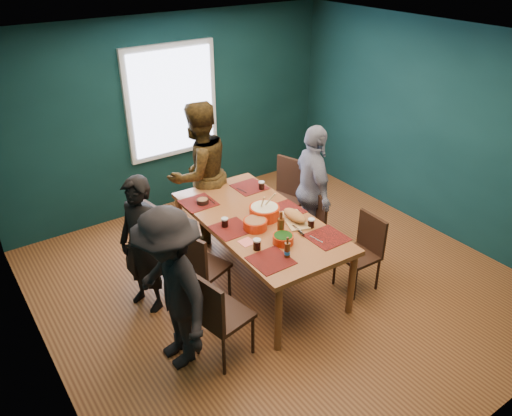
{
  "coord_description": "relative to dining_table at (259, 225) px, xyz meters",
  "views": [
    {
      "loc": [
        -2.88,
        -3.69,
        3.59
      ],
      "look_at": [
        -0.19,
        0.18,
        0.97
      ],
      "focal_mm": 35.0,
      "sensor_mm": 36.0,
      "label": 1
    }
  ],
  "objects": [
    {
      "name": "bowl_herbs",
      "position": [
        -0.07,
        -0.53,
        0.13
      ],
      "size": [
        0.21,
        0.21,
        0.09
      ],
      "color": "red",
      "rests_on": "dining_table"
    },
    {
      "name": "person_right",
      "position": [
        0.96,
        0.21,
        0.07
      ],
      "size": [
        0.71,
        1.04,
        1.64
      ],
      "primitive_type": "imported",
      "rotation": [
        0.0,
        0.0,
        1.22
      ],
      "color": "silver",
      "rests_on": "floor"
    },
    {
      "name": "cola_glass_d",
      "position": [
        -0.39,
        0.08,
        0.14
      ],
      "size": [
        0.08,
        0.08,
        0.1
      ],
      "color": "black",
      "rests_on": "dining_table"
    },
    {
      "name": "chair_left_mid",
      "position": [
        -0.79,
        -0.02,
        -0.19
      ],
      "size": [
        0.55,
        0.55,
        0.96
      ],
      "rotation": [
        0.0,
        0.0,
        0.34
      ],
      "color": "black",
      "rests_on": "floor"
    },
    {
      "name": "bowl_salad",
      "position": [
        -0.14,
        -0.14,
        0.13
      ],
      "size": [
        0.26,
        0.26,
        0.11
      ],
      "color": "red",
      "rests_on": "dining_table"
    },
    {
      "name": "napkin_b",
      "position": [
        -0.37,
        -0.31,
        0.08
      ],
      "size": [
        0.15,
        0.15,
        0.0
      ],
      "primitive_type": "cube",
      "rotation": [
        0.0,
        0.0,
        0.05
      ],
      "color": "#FF736B",
      "rests_on": "dining_table"
    },
    {
      "name": "person_near_left",
      "position": [
        -1.34,
        -0.55,
        0.06
      ],
      "size": [
        0.62,
        1.06,
        1.62
      ],
      "primitive_type": "imported",
      "rotation": [
        0.0,
        0.0,
        4.73
      ],
      "color": "black",
      "rests_on": "floor"
    },
    {
      "name": "cutting_board",
      "position": [
        0.3,
        -0.25,
        0.13
      ],
      "size": [
        0.35,
        0.55,
        0.12
      ],
      "rotation": [
        0.0,
        0.0,
        -0.34
      ],
      "color": "tan",
      "rests_on": "dining_table"
    },
    {
      "name": "chair_left_far",
      "position": [
        -0.86,
        0.69,
        -0.15
      ],
      "size": [
        0.53,
        0.53,
        1.03
      ],
      "rotation": [
        0.0,
        0.0,
        0.15
      ],
      "color": "black",
      "rests_on": "floor"
    },
    {
      "name": "bowl_dumpling",
      "position": [
        0.07,
        -0.0,
        0.15
      ],
      "size": [
        0.34,
        0.34,
        0.31
      ],
      "color": "red",
      "rests_on": "dining_table"
    },
    {
      "name": "cola_glass_a",
      "position": [
        -0.36,
        -0.47,
        0.14
      ],
      "size": [
        0.08,
        0.08,
        0.11
      ],
      "color": "black",
      "rests_on": "dining_table"
    },
    {
      "name": "dining_table",
      "position": [
        0.0,
        0.0,
        0.0
      ],
      "size": [
        1.17,
        2.22,
        0.83
      ],
      "rotation": [
        0.0,
        0.0,
        -0.03
      ],
      "color": "brown",
      "rests_on": "floor"
    },
    {
      "name": "napkin_a",
      "position": [
        0.36,
        0.06,
        0.08
      ],
      "size": [
        0.17,
        0.17,
        0.0
      ],
      "primitive_type": "cube",
      "rotation": [
        0.0,
        0.0,
        0.39
      ],
      "color": "#FF736B",
      "rests_on": "dining_table"
    },
    {
      "name": "person_back",
      "position": [
        -0.06,
        1.22,
        0.18
      ],
      "size": [
        1.01,
        0.85,
        1.85
      ],
      "primitive_type": "imported",
      "rotation": [
        0.0,
        0.0,
        3.31
      ],
      "color": "black",
      "rests_on": "floor"
    },
    {
      "name": "room",
      "position": [
        0.16,
        0.1,
        0.62
      ],
      "size": [
        5.01,
        5.01,
        2.71
      ],
      "color": "#9B5B2D",
      "rests_on": "ground"
    },
    {
      "name": "beer_bottle_b",
      "position": [
        -0.01,
        -0.41,
        0.19
      ],
      "size": [
        0.07,
        0.07,
        0.28
      ],
      "color": "#4B230D",
      "rests_on": "dining_table"
    },
    {
      "name": "napkin_c",
      "position": [
        0.34,
        -0.74,
        0.08
      ],
      "size": [
        0.16,
        0.16,
        0.0
      ],
      "primitive_type": "cube",
      "rotation": [
        0.0,
        0.0,
        -0.05
      ],
      "color": "#FF736B",
      "rests_on": "dining_table"
    },
    {
      "name": "chair_right_near",
      "position": [
        0.93,
        -0.73,
        -0.24
      ],
      "size": [
        0.41,
        0.41,
        0.88
      ],
      "rotation": [
        0.0,
        0.0,
        -0.03
      ],
      "color": "black",
      "rests_on": "floor"
    },
    {
      "name": "cola_glass_c",
      "position": [
        0.45,
        0.58,
        0.13
      ],
      "size": [
        0.07,
        0.07,
        0.1
      ],
      "color": "black",
      "rests_on": "dining_table"
    },
    {
      "name": "chair_right_far",
      "position": [
        0.93,
        0.67,
        -0.15
      ],
      "size": [
        0.59,
        0.59,
        1.04
      ],
      "rotation": [
        0.0,
        0.0,
        0.31
      ],
      "color": "black",
      "rests_on": "floor"
    },
    {
      "name": "chair_right_mid",
      "position": [
        0.83,
        0.05,
        -0.26
      ],
      "size": [
        0.47,
        0.47,
        0.84
      ],
      "rotation": [
        0.0,
        0.0,
        -0.29
      ],
      "color": "black",
      "rests_on": "floor"
    },
    {
      "name": "cola_glass_b",
      "position": [
        0.36,
        -0.45,
        0.13
      ],
      "size": [
        0.07,
        0.07,
        0.1
      ],
      "color": "black",
      "rests_on": "dining_table"
    },
    {
      "name": "beer_bottle_a",
      "position": [
        -0.19,
        -0.75,
        0.16
      ],
      "size": [
        0.06,
        0.06,
        0.22
      ],
      "color": "#4B230D",
      "rests_on": "dining_table"
    },
    {
      "name": "small_bowl",
      "position": [
        -0.33,
        0.67,
        0.11
      ],
      "size": [
        0.14,
        0.14,
        0.06
      ],
      "color": "black",
      "rests_on": "dining_table"
    },
    {
      "name": "chair_left_near",
      "position": [
        -1.02,
        -0.78,
        -0.19
      ],
      "size": [
        0.51,
        0.51,
        0.97
      ],
      "rotation": [
        0.0,
        0.0,
        0.19
      ],
      "color": "black",
      "rests_on": "floor"
    },
    {
      "name": "person_far_left",
      "position": [
        -1.23,
        0.34,
        0.01
      ],
      "size": [
        0.55,
        0.66,
        1.53
      ],
      "primitive_type": "imported",
      "rotation": [
        0.0,
        0.0,
        5.11
      ],
      "color": "black",
      "rests_on": "floor"
    }
  ]
}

